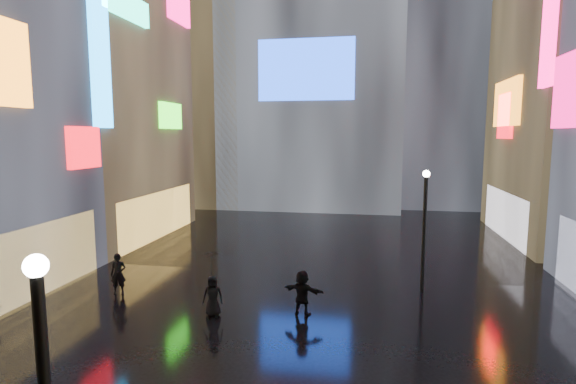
# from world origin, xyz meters

# --- Properties ---
(ground) EXTENTS (140.00, 140.00, 0.00)m
(ground) POSITION_xyz_m (0.00, 20.00, 0.00)
(ground) COLOR black
(ground) RESTS_ON ground
(building_left_far) EXTENTS (10.28, 12.00, 22.00)m
(building_left_far) POSITION_xyz_m (-15.98, 26.00, 10.98)
(building_left_far) COLOR black
(building_left_far) RESTS_ON ground
(tower_flank_right) EXTENTS (12.00, 12.00, 34.00)m
(tower_flank_right) POSITION_xyz_m (9.00, 46.00, 17.00)
(tower_flank_right) COLOR black
(tower_flank_right) RESTS_ON ground
(tower_flank_left) EXTENTS (10.00, 10.00, 26.00)m
(tower_flank_left) POSITION_xyz_m (-14.00, 42.00, 13.00)
(tower_flank_left) COLOR black
(tower_flank_left) RESTS_ON ground
(lamp_far) EXTENTS (0.30, 0.30, 5.20)m
(lamp_far) POSITION_xyz_m (4.64, 18.51, 2.94)
(lamp_far) COLOR black
(lamp_far) RESTS_ON ground
(pedestrian_4) EXTENTS (0.83, 0.63, 1.52)m
(pedestrian_4) POSITION_xyz_m (-3.26, 14.44, 0.76)
(pedestrian_4) COLOR black
(pedestrian_4) RESTS_ON ground
(pedestrian_5) EXTENTS (1.64, 0.88, 1.69)m
(pedestrian_5) POSITION_xyz_m (-0.03, 15.13, 0.85)
(pedestrian_5) COLOR black
(pedestrian_5) RESTS_ON ground
(pedestrian_6) EXTENTS (0.72, 0.58, 1.72)m
(pedestrian_6) POSITION_xyz_m (-7.95, 15.95, 0.86)
(pedestrian_6) COLOR black
(pedestrian_6) RESTS_ON ground
(umbrella_2) EXTENTS (1.34, 1.33, 0.92)m
(umbrella_2) POSITION_xyz_m (-3.26, 14.44, 1.98)
(umbrella_2) COLOR black
(umbrella_2) RESTS_ON pedestrian_4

